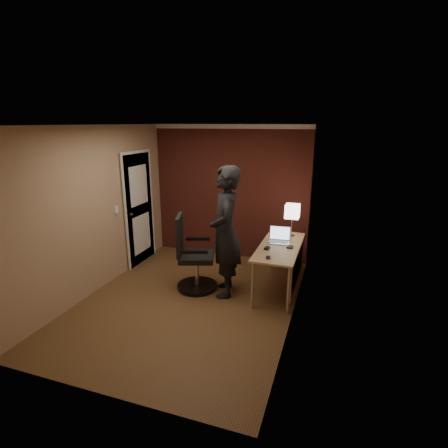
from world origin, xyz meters
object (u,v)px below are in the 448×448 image
at_px(desk_lamp, 292,212).
at_px(laptop, 279,238).
at_px(phone, 268,258).
at_px(office_chair, 192,258).
at_px(mouse, 267,248).
at_px(wallet, 290,247).
at_px(desk, 284,254).
at_px(person, 225,232).

height_order(desk_lamp, laptop, desk_lamp).
height_order(phone, office_chair, office_chair).
bearing_deg(mouse, wallet, 38.66).
bearing_deg(laptop, office_chair, -155.25).
xyz_separation_m(desk, mouse, (-0.23, -0.22, 0.14)).
distance_m(desk_lamp, mouse, 0.87).
distance_m(mouse, office_chair, 1.18).
height_order(office_chair, person, person).
xyz_separation_m(phone, wallet, (0.23, 0.51, 0.01)).
xyz_separation_m(mouse, phone, (0.09, -0.33, -0.01)).
height_order(laptop, wallet, laptop).
xyz_separation_m(mouse, wallet, (0.31, 0.18, -0.01)).
height_order(desk, office_chair, office_chair).
relative_size(wallet, person, 0.06).
bearing_deg(desk_lamp, desk, -92.37).
xyz_separation_m(desk, laptop, (-0.12, 0.18, 0.19)).
bearing_deg(mouse, desk_lamp, 80.04).
xyz_separation_m(desk_lamp, office_chair, (-1.39, -0.91, -0.63)).
xyz_separation_m(desk_lamp, wallet, (0.06, -0.55, -0.41)).
distance_m(desk, desk_lamp, 0.75).
bearing_deg(laptop, person, -142.07).
distance_m(laptop, mouse, 0.42).
xyz_separation_m(desk_lamp, laptop, (-0.14, -0.33, -0.35)).
xyz_separation_m(phone, person, (-0.68, 0.18, 0.24)).
bearing_deg(office_chair, desk_lamp, 33.14).
height_order(mouse, person, person).
bearing_deg(desk, desk_lamp, 87.63).
relative_size(wallet, office_chair, 0.09).
relative_size(laptop, office_chair, 0.29).
distance_m(mouse, phone, 0.34).
bearing_deg(desk_lamp, laptop, -112.57).
distance_m(desk, office_chair, 1.42).
bearing_deg(desk_lamp, phone, -98.67).
bearing_deg(person, laptop, 109.49).
height_order(desk_lamp, wallet, desk_lamp).
bearing_deg(phone, office_chair, 160.42).
distance_m(mouse, person, 0.66).
bearing_deg(laptop, mouse, -105.46).
distance_m(mouse, wallet, 0.36).
relative_size(desk_lamp, laptop, 1.56).
height_order(desk_lamp, office_chair, desk_lamp).
xyz_separation_m(phone, office_chair, (-1.22, 0.16, -0.22)).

